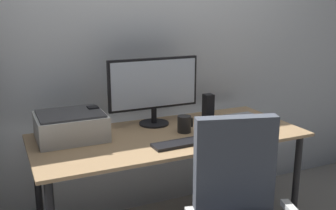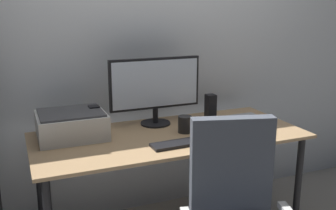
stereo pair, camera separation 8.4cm
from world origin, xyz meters
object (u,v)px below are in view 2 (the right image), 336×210
laptop (242,120)px  printer (72,125)px  speaker_left (95,119)px  speaker_right (211,106)px  keyboard (176,144)px  monitor (155,87)px  desk (170,146)px  mouse (205,138)px  coffee_mug (185,124)px

laptop → printer: bearing=172.9°
laptop → speaker_left: bearing=169.2°
speaker_right → printer: size_ratio=0.43×
keyboard → speaker_right: 0.62m
monitor → speaker_left: (-0.41, -0.01, -0.17)m
monitor → laptop: bearing=-17.1°
laptop → desk: bearing=-176.1°
printer → keyboard: bearing=-35.2°
keyboard → desk: bearing=75.5°
keyboard → speaker_left: speaker_left is taller
desk → mouse: bearing=-51.3°
mouse → speaker_left: size_ratio=0.56×
laptop → printer: (-1.13, 0.12, 0.07)m
mouse → printer: size_ratio=0.24×
desk → monitor: (-0.01, 0.22, 0.34)m
printer → laptop: bearing=-5.9°
laptop → speaker_left: speaker_left is taller
desk → coffee_mug: 0.17m
monitor → speaker_left: 0.45m
laptop → speaker_right: (-0.15, 0.17, 0.07)m
desk → laptop: bearing=5.1°
keyboard → speaker_right: (0.45, 0.42, 0.08)m
desk → monitor: monitor is taller
monitor → keyboard: 0.50m
mouse → speaker_right: size_ratio=0.56×
desk → speaker_left: size_ratio=9.85×
desk → mouse: size_ratio=17.45×
keyboard → coffee_mug: bearing=51.5°
desk → printer: size_ratio=4.19×
mouse → keyboard: bearing=168.6°
coffee_mug → speaker_left: speaker_left is taller
monitor → keyboard: monitor is taller
mouse → printer: 0.81m
mouse → speaker_left: speaker_left is taller
monitor → laptop: 0.64m
speaker_left → mouse: bearing=-35.3°
mouse → speaker_left: 0.71m
speaker_left → keyboard: bearing=-48.3°
laptop → speaker_right: 0.24m
mouse → speaker_right: speaker_right is taller
monitor → speaker_right: (0.41, -0.01, -0.17)m
laptop → speaker_right: size_ratio=1.88×
laptop → speaker_right: speaker_right is taller
speaker_left → speaker_right: 0.82m
speaker_left → monitor: bearing=1.1°
desk → laptop: 0.57m
keyboard → coffee_mug: coffee_mug is taller
desk → coffee_mug: size_ratio=15.86×
mouse → printer: printer is taller
desk → keyboard: (-0.04, -0.21, 0.09)m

